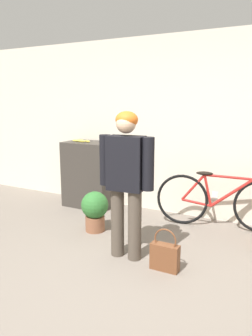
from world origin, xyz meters
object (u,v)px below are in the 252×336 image
banana (81,141)px  handbag (165,256)px  bicycle (220,201)px  person (126,174)px  potted_plant (95,209)px

banana → handbag: (1.94, -1.34, -0.91)m
banana → bicycle: bearing=1.2°
banana → handbag: size_ratio=0.78×
person → potted_plant: person is taller
banana → potted_plant: bearing=-46.8°
person → handbag: size_ratio=3.58×
person → potted_plant: (-0.70, 0.46, -0.63)m
bicycle → handbag: (-0.24, -1.39, -0.22)m
bicycle → potted_plant: (-1.42, -0.85, -0.08)m
person → bicycle: (0.72, 1.31, -0.55)m
handbag → banana: bearing=145.3°
bicycle → handbag: 1.43m
person → banana: (-1.46, 1.27, 0.14)m
person → banana: bearing=134.1°
banana → handbag: bearing=-34.7°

